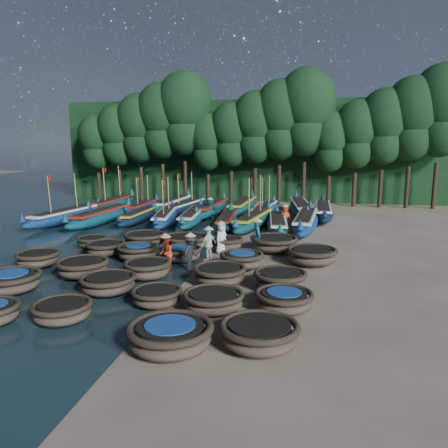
% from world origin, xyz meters
% --- Properties ---
extents(ground, '(120.00, 120.00, 0.00)m').
position_xyz_m(ground, '(0.00, 0.00, 0.00)').
color(ground, gray).
rests_on(ground, ground).
extents(foliage_wall, '(40.00, 3.00, 10.00)m').
position_xyz_m(foliage_wall, '(0.00, 23.50, 5.00)').
color(foliage_wall, black).
rests_on(foliage_wall, ground).
extents(coracle_2, '(2.28, 2.28, 0.69)m').
position_xyz_m(coracle_2, '(-2.82, -9.18, 0.39)').
color(coracle_2, brown).
rests_on(coracle_2, ground).
extents(coracle_3, '(2.54, 2.54, 0.84)m').
position_xyz_m(coracle_3, '(1.34, -10.52, 0.48)').
color(coracle_3, brown).
rests_on(coracle_3, ground).
extents(coracle_4, '(2.39, 2.39, 0.79)m').
position_xyz_m(coracle_4, '(3.81, -9.86, 0.45)').
color(coracle_4, brown).
rests_on(coracle_4, ground).
extents(coracle_5, '(2.87, 2.87, 0.80)m').
position_xyz_m(coracle_5, '(-6.45, -6.90, 0.46)').
color(coracle_5, brown).
rests_on(coracle_5, ground).
extents(coracle_6, '(2.72, 2.72, 0.73)m').
position_xyz_m(coracle_6, '(-2.56, -6.30, 0.42)').
color(coracle_6, brown).
rests_on(coracle_6, ground).
extents(coracle_7, '(1.98, 1.98, 0.66)m').
position_xyz_m(coracle_7, '(-0.23, -7.21, 0.38)').
color(coracle_7, brown).
rests_on(coracle_7, ground).
extents(coracle_8, '(2.20, 2.20, 0.72)m').
position_xyz_m(coracle_8, '(1.91, -7.34, 0.41)').
color(coracle_8, brown).
rests_on(coracle_8, ground).
extents(coracle_9, '(2.22, 2.22, 0.74)m').
position_xyz_m(coracle_9, '(4.36, -6.88, 0.43)').
color(coracle_9, brown).
rests_on(coracle_9, ground).
extents(coracle_10, '(2.29, 2.29, 0.74)m').
position_xyz_m(coracle_10, '(-7.50, -3.45, 0.42)').
color(coracle_10, brown).
rests_on(coracle_10, ground).
extents(coracle_11, '(2.76, 2.76, 0.80)m').
position_xyz_m(coracle_11, '(-4.58, -4.56, 0.46)').
color(coracle_11, brown).
rests_on(coracle_11, ground).
extents(coracle_12, '(2.35, 2.35, 0.80)m').
position_xyz_m(coracle_12, '(-1.71, -4.22, 0.46)').
color(coracle_12, brown).
rests_on(coracle_12, ground).
extents(coracle_13, '(2.36, 2.36, 0.79)m').
position_xyz_m(coracle_13, '(1.54, -4.39, 0.45)').
color(coracle_13, brown).
rests_on(coracle_13, ground).
extents(coracle_14, '(2.18, 2.18, 0.80)m').
position_xyz_m(coracle_14, '(4.09, -4.66, 0.46)').
color(coracle_14, brown).
rests_on(coracle_14, ground).
extents(coracle_15, '(2.08, 2.08, 0.71)m').
position_xyz_m(coracle_15, '(-5.30, -0.84, 0.41)').
color(coracle_15, brown).
rests_on(coracle_15, ground).
extents(coracle_16, '(2.42, 2.42, 0.82)m').
position_xyz_m(coracle_16, '(-3.22, -1.51, 0.48)').
color(coracle_16, brown).
rests_on(coracle_16, ground).
extents(coracle_17, '(2.07, 2.07, 0.72)m').
position_xyz_m(coracle_17, '(-1.06, -1.19, 0.42)').
color(coracle_17, brown).
rests_on(coracle_17, ground).
extents(coracle_18, '(2.40, 2.40, 0.79)m').
position_xyz_m(coracle_18, '(2.12, -1.95, 0.46)').
color(coracle_18, brown).
rests_on(coracle_18, ground).
extents(coracle_19, '(2.92, 2.92, 0.83)m').
position_xyz_m(coracle_19, '(5.37, -0.59, 0.47)').
color(coracle_19, brown).
rests_on(coracle_19, ground).
extents(coracle_20, '(2.10, 2.10, 0.65)m').
position_xyz_m(coracle_20, '(-6.76, 0.53, 0.37)').
color(coracle_20, brown).
rests_on(coracle_20, ground).
extents(coracle_21, '(2.78, 2.78, 0.79)m').
position_xyz_m(coracle_21, '(-4.02, 1.49, 0.45)').
color(coracle_21, brown).
rests_on(coracle_21, ground).
extents(coracle_22, '(2.98, 2.98, 0.82)m').
position_xyz_m(coracle_22, '(-1.47, 1.17, 0.47)').
color(coracle_22, brown).
rests_on(coracle_22, ground).
extents(coracle_23, '(2.17, 2.17, 0.73)m').
position_xyz_m(coracle_23, '(0.77, 1.40, 0.42)').
color(coracle_23, brown).
rests_on(coracle_23, ground).
extents(coracle_24, '(2.62, 2.62, 0.85)m').
position_xyz_m(coracle_24, '(3.37, 1.61, 0.48)').
color(coracle_24, brown).
rests_on(coracle_24, ground).
extents(long_boat_0, '(2.73, 8.46, 3.63)m').
position_xyz_m(long_boat_0, '(-12.27, 7.04, 0.58)').
color(long_boat_0, navy).
rests_on(long_boat_0, ground).
extents(long_boat_1, '(2.28, 8.82, 1.56)m').
position_xyz_m(long_boat_1, '(-9.62, 7.43, 0.59)').
color(long_boat_1, '#0E4952').
rests_on(long_boat_1, ground).
extents(long_boat_2, '(1.44, 7.46, 1.31)m').
position_xyz_m(long_boat_2, '(-7.11, 8.59, 0.50)').
color(long_boat_2, '#0D1F32').
rests_on(long_boat_2, ground).
extents(long_boat_3, '(2.61, 7.78, 3.35)m').
position_xyz_m(long_boat_3, '(-5.00, 8.18, 0.53)').
color(long_boat_3, navy).
rests_on(long_boat_3, ground).
extents(long_boat_4, '(2.07, 8.12, 1.43)m').
position_xyz_m(long_boat_4, '(-3.06, 8.58, 0.55)').
color(long_boat_4, '#0E4952').
rests_on(long_boat_4, ground).
extents(long_boat_5, '(1.81, 7.42, 1.31)m').
position_xyz_m(long_boat_5, '(-0.39, 7.89, 0.50)').
color(long_boat_5, navy).
rests_on(long_boat_5, ground).
extents(long_boat_6, '(2.81, 8.41, 3.62)m').
position_xyz_m(long_boat_6, '(1.49, 7.94, 0.57)').
color(long_boat_6, '#0E4952').
rests_on(long_boat_6, ground).
extents(long_boat_7, '(2.13, 7.97, 1.41)m').
position_xyz_m(long_boat_7, '(3.21, 7.00, 0.54)').
color(long_boat_7, '#0E4952').
rests_on(long_boat_7, ground).
extents(long_boat_8, '(2.21, 9.04, 1.59)m').
position_xyz_m(long_boat_8, '(5.02, 7.89, 0.61)').
color(long_boat_8, navy).
rests_on(long_boat_8, ground).
extents(long_boat_9, '(1.58, 9.04, 3.84)m').
position_xyz_m(long_boat_9, '(-11.52, 13.48, 0.61)').
color(long_boat_9, '#0E4952').
rests_on(long_boat_9, ground).
extents(long_boat_10, '(1.29, 7.29, 3.10)m').
position_xyz_m(long_boat_10, '(-8.58, 12.98, 0.49)').
color(long_boat_10, navy).
rests_on(long_boat_10, ground).
extents(long_boat_11, '(2.03, 8.48, 1.50)m').
position_xyz_m(long_boat_11, '(-6.37, 14.47, 0.57)').
color(long_boat_11, '#0E4952').
rests_on(long_boat_11, ground).
extents(long_boat_12, '(2.60, 7.97, 3.43)m').
position_xyz_m(long_boat_12, '(-4.89, 13.18, 0.54)').
color(long_boat_12, '#0D1F32').
rests_on(long_boat_12, ground).
extents(long_boat_13, '(1.98, 8.78, 1.55)m').
position_xyz_m(long_boat_13, '(-2.51, 12.54, 0.59)').
color(long_boat_13, '#0E4952').
rests_on(long_boat_13, ground).
extents(long_boat_14, '(2.11, 8.75, 1.54)m').
position_xyz_m(long_boat_14, '(-0.26, 14.46, 0.59)').
color(long_boat_14, '#0E4952').
rests_on(long_boat_14, ground).
extents(long_boat_15, '(2.22, 7.42, 3.17)m').
position_xyz_m(long_boat_15, '(1.73, 13.49, 0.50)').
color(long_boat_15, '#0E4952').
rests_on(long_boat_15, ground).
extents(long_boat_16, '(2.68, 9.11, 1.61)m').
position_xyz_m(long_boat_16, '(4.58, 14.09, 0.61)').
color(long_boat_16, navy).
rests_on(long_boat_16, ground).
extents(long_boat_17, '(1.62, 8.65, 1.52)m').
position_xyz_m(long_boat_17, '(6.35, 12.85, 0.58)').
color(long_boat_17, '#0D1F32').
rests_on(long_boat_17, ground).
extents(fisherman_0, '(0.83, 0.97, 1.88)m').
position_xyz_m(fisherman_0, '(0.61, 0.69, 0.90)').
color(fisherman_0, silver).
rests_on(fisherman_0, ground).
extents(fisherman_1, '(0.59, 0.75, 2.00)m').
position_xyz_m(fisherman_1, '(2.50, 1.21, 0.99)').
color(fisherman_1, '#175761').
rests_on(fisherman_1, ground).
extents(fisherman_2, '(0.80, 0.93, 1.88)m').
position_xyz_m(fisherman_2, '(-1.29, -2.90, 0.89)').
color(fisherman_2, '#B53A18').
rests_on(fisherman_2, ground).
extents(fisherman_3, '(0.84, 1.22, 1.93)m').
position_xyz_m(fisherman_3, '(-0.16, -2.71, 0.90)').
color(fisherman_3, black).
rests_on(fisherman_3, ground).
extents(fisherman_4, '(0.87, 1.06, 1.89)m').
position_xyz_m(fisherman_4, '(0.27, -0.86, 0.91)').
color(fisherman_4, silver).
rests_on(fisherman_4, ground).
extents(fisherman_5, '(1.60, 0.72, 1.87)m').
position_xyz_m(fisherman_5, '(-2.20, 10.63, 0.87)').
color(fisherman_5, '#175761').
rests_on(fisherman_5, ground).
extents(fisherman_6, '(0.94, 0.84, 1.82)m').
position_xyz_m(fisherman_6, '(3.62, 8.17, 0.87)').
color(fisherman_6, '#B53A18').
rests_on(fisherman_6, ground).
extents(tree_0, '(3.68, 3.68, 8.68)m').
position_xyz_m(tree_0, '(-16.00, 20.00, 5.97)').
color(tree_0, black).
rests_on(tree_0, ground).
extents(tree_1, '(4.09, 4.09, 9.65)m').
position_xyz_m(tree_1, '(-13.70, 20.00, 6.65)').
color(tree_1, black).
rests_on(tree_1, ground).
extents(tree_2, '(4.51, 4.51, 10.63)m').
position_xyz_m(tree_2, '(-11.40, 20.00, 7.32)').
color(tree_2, black).
rests_on(tree_2, ground).
extents(tree_3, '(4.92, 4.92, 11.60)m').
position_xyz_m(tree_3, '(-9.10, 20.00, 8.00)').
color(tree_3, black).
rests_on(tree_3, ground).
extents(tree_4, '(5.34, 5.34, 12.58)m').
position_xyz_m(tree_4, '(-6.80, 20.00, 8.67)').
color(tree_4, black).
rests_on(tree_4, ground).
extents(tree_5, '(3.68, 3.68, 8.68)m').
position_xyz_m(tree_5, '(-4.50, 20.00, 5.97)').
color(tree_5, black).
rests_on(tree_5, ground).
extents(tree_6, '(4.09, 4.09, 9.65)m').
position_xyz_m(tree_6, '(-2.20, 20.00, 6.65)').
color(tree_6, black).
rests_on(tree_6, ground).
extents(tree_7, '(4.51, 4.51, 10.63)m').
position_xyz_m(tree_7, '(0.10, 20.00, 7.32)').
color(tree_7, black).
rests_on(tree_7, ground).
extents(tree_8, '(4.92, 4.92, 11.60)m').
position_xyz_m(tree_8, '(2.40, 20.00, 8.00)').
color(tree_8, black).
rests_on(tree_8, ground).
extents(tree_9, '(5.34, 5.34, 12.58)m').
position_xyz_m(tree_9, '(4.70, 20.00, 8.67)').
color(tree_9, black).
rests_on(tree_9, ground).
extents(tree_10, '(3.68, 3.68, 8.68)m').
position_xyz_m(tree_10, '(7.00, 20.00, 5.97)').
color(tree_10, black).
rests_on(tree_10, ground).
extents(tree_11, '(4.09, 4.09, 9.65)m').
position_xyz_m(tree_11, '(9.30, 20.00, 6.65)').
color(tree_11, black).
rests_on(tree_11, ground).
extents(tree_12, '(4.51, 4.51, 10.63)m').
position_xyz_m(tree_12, '(11.60, 20.00, 7.32)').
color(tree_12, black).
rests_on(tree_12, ground).
extents(tree_13, '(4.92, 4.92, 11.60)m').
position_xyz_m(tree_13, '(13.90, 20.00, 8.00)').
color(tree_13, black).
rests_on(tree_13, ground).
extents(tree_14, '(5.34, 5.34, 12.58)m').
position_xyz_m(tree_14, '(16.20, 20.00, 8.67)').
color(tree_14, black).
rests_on(tree_14, ground).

